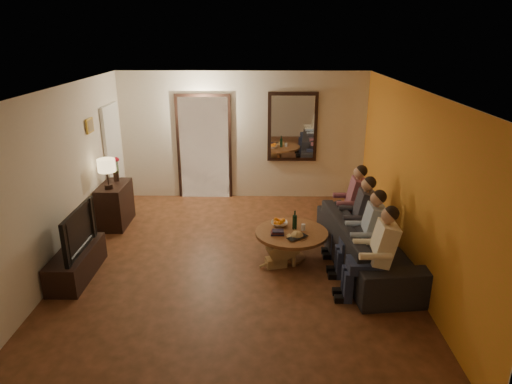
{
  "coord_description": "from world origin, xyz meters",
  "views": [
    {
      "loc": [
        0.39,
        -6.14,
        3.33
      ],
      "look_at": [
        0.3,
        0.3,
        1.05
      ],
      "focal_mm": 32.0,
      "sensor_mm": 36.0,
      "label": 1
    }
  ],
  "objects_px": {
    "dresser": "(115,205)",
    "wine_bottle": "(295,220)",
    "tv_stand": "(77,263)",
    "laptop": "(300,239)",
    "person_d": "(351,206)",
    "tv": "(72,230)",
    "dog": "(283,249)",
    "person_c": "(359,221)",
    "bowl": "(279,224)",
    "table_lamp": "(107,174)",
    "person_b": "(367,237)",
    "person_a": "(377,258)",
    "sofa": "(368,243)",
    "coffee_table": "(291,245)"
  },
  "relations": [
    {
      "from": "dresser",
      "to": "wine_bottle",
      "type": "height_order",
      "value": "same"
    },
    {
      "from": "dog",
      "to": "person_a",
      "type": "bearing_deg",
      "value": -52.11
    },
    {
      "from": "tv",
      "to": "bowl",
      "type": "relative_size",
      "value": 4.17
    },
    {
      "from": "dresser",
      "to": "tv",
      "type": "height_order",
      "value": "tv"
    },
    {
      "from": "person_a",
      "to": "person_c",
      "type": "relative_size",
      "value": 1.0
    },
    {
      "from": "coffee_table",
      "to": "laptop",
      "type": "height_order",
      "value": "laptop"
    },
    {
      "from": "table_lamp",
      "to": "sofa",
      "type": "relative_size",
      "value": 0.22
    },
    {
      "from": "tv_stand",
      "to": "laptop",
      "type": "relative_size",
      "value": 3.73
    },
    {
      "from": "sofa",
      "to": "coffee_table",
      "type": "bearing_deg",
      "value": 72.48
    },
    {
      "from": "person_c",
      "to": "bowl",
      "type": "xyz_separation_m",
      "value": [
        -1.2,
        0.14,
        -0.12
      ]
    },
    {
      "from": "dog",
      "to": "bowl",
      "type": "height_order",
      "value": "dog"
    },
    {
      "from": "dog",
      "to": "wine_bottle",
      "type": "distance_m",
      "value": 0.51
    },
    {
      "from": "table_lamp",
      "to": "person_b",
      "type": "height_order",
      "value": "table_lamp"
    },
    {
      "from": "tv_stand",
      "to": "person_d",
      "type": "relative_size",
      "value": 1.02
    },
    {
      "from": "tv_stand",
      "to": "person_c",
      "type": "height_order",
      "value": "person_c"
    },
    {
      "from": "tv_stand",
      "to": "table_lamp",
      "type": "bearing_deg",
      "value": 90.0
    },
    {
      "from": "tv",
      "to": "bowl",
      "type": "height_order",
      "value": "tv"
    },
    {
      "from": "person_b",
      "to": "person_d",
      "type": "xyz_separation_m",
      "value": [
        0.0,
        1.2,
        0.0
      ]
    },
    {
      "from": "tv_stand",
      "to": "tv",
      "type": "distance_m",
      "value": 0.52
    },
    {
      "from": "sofa",
      "to": "person_c",
      "type": "distance_m",
      "value": 0.4
    },
    {
      "from": "tv",
      "to": "wine_bottle",
      "type": "distance_m",
      "value": 3.22
    },
    {
      "from": "coffee_table",
      "to": "sofa",
      "type": "bearing_deg",
      "value": -10.85
    },
    {
      "from": "tv_stand",
      "to": "coffee_table",
      "type": "xyz_separation_m",
      "value": [
        3.09,
        0.59,
        0.02
      ]
    },
    {
      "from": "table_lamp",
      "to": "dog",
      "type": "xyz_separation_m",
      "value": [
        2.95,
        -1.29,
        -0.75
      ]
    },
    {
      "from": "wine_bottle",
      "to": "person_c",
      "type": "bearing_deg",
      "value": -0.9
    },
    {
      "from": "tv_stand",
      "to": "person_d",
      "type": "distance_m",
      "value": 4.33
    },
    {
      "from": "dresser",
      "to": "person_d",
      "type": "bearing_deg",
      "value": -8.12
    },
    {
      "from": "person_d",
      "to": "bowl",
      "type": "distance_m",
      "value": 1.3
    },
    {
      "from": "dresser",
      "to": "table_lamp",
      "type": "xyz_separation_m",
      "value": [
        0.0,
        -0.22,
        0.65
      ]
    },
    {
      "from": "person_c",
      "to": "laptop",
      "type": "bearing_deg",
      "value": -158.45
    },
    {
      "from": "bowl",
      "to": "dog",
      "type": "bearing_deg",
      "value": -85.34
    },
    {
      "from": "bowl",
      "to": "laptop",
      "type": "distance_m",
      "value": 0.57
    },
    {
      "from": "tv",
      "to": "dog",
      "type": "distance_m",
      "value": 3.0
    },
    {
      "from": "tv_stand",
      "to": "wine_bottle",
      "type": "height_order",
      "value": "wine_bottle"
    },
    {
      "from": "dog",
      "to": "wine_bottle",
      "type": "bearing_deg",
      "value": 45.39
    },
    {
      "from": "person_c",
      "to": "bowl",
      "type": "height_order",
      "value": "person_c"
    },
    {
      "from": "dresser",
      "to": "wine_bottle",
      "type": "xyz_separation_m",
      "value": [
        3.14,
        -1.17,
        0.22
      ]
    },
    {
      "from": "tv",
      "to": "dog",
      "type": "bearing_deg",
      "value": -83.24
    },
    {
      "from": "person_c",
      "to": "bowl",
      "type": "bearing_deg",
      "value": 173.59
    },
    {
      "from": "person_c",
      "to": "wine_bottle",
      "type": "relative_size",
      "value": 3.87
    },
    {
      "from": "bowl",
      "to": "wine_bottle",
      "type": "height_order",
      "value": "wine_bottle"
    },
    {
      "from": "dog",
      "to": "dresser",
      "type": "bearing_deg",
      "value": 137.53
    },
    {
      "from": "person_c",
      "to": "dog",
      "type": "bearing_deg",
      "value": -164.33
    },
    {
      "from": "person_b",
      "to": "table_lamp",
      "type": "bearing_deg",
      "value": 159.15
    },
    {
      "from": "dresser",
      "to": "person_b",
      "type": "height_order",
      "value": "person_b"
    },
    {
      "from": "table_lamp",
      "to": "tv",
      "type": "xyz_separation_m",
      "value": [
        0.0,
        -1.64,
        -0.31
      ]
    },
    {
      "from": "sofa",
      "to": "bowl",
      "type": "bearing_deg",
      "value": 64.86
    },
    {
      "from": "tv_stand",
      "to": "laptop",
      "type": "bearing_deg",
      "value": 5.58
    },
    {
      "from": "dresser",
      "to": "dog",
      "type": "distance_m",
      "value": 3.32
    },
    {
      "from": "sofa",
      "to": "bowl",
      "type": "height_order",
      "value": "sofa"
    }
  ]
}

